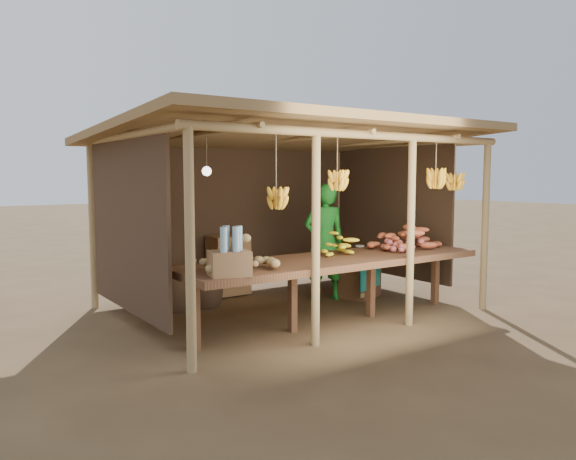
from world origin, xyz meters
TOP-DOWN VIEW (x-y plane):
  - ground at (0.00, 0.00)m, footprint 60.00×60.00m
  - stall_structure at (0.02, -0.08)m, footprint 4.70×3.50m
  - counter at (0.00, -0.95)m, footprint 3.90×1.05m
  - potato_heap at (-1.44, -1.10)m, footprint 1.02×0.77m
  - sweet_potato_heap at (1.32, -0.89)m, footprint 1.11×0.77m
  - onion_heap at (1.19, -0.99)m, footprint 0.88×0.69m
  - banana_pile at (0.19, -0.81)m, footprint 0.55×0.36m
  - tomato_basin at (-1.21, -0.74)m, footprint 0.35×0.35m
  - bottle_box at (-1.60, -1.31)m, footprint 0.45×0.39m
  - vendor at (0.73, 0.15)m, footprint 0.70×0.56m
  - tarp_crate at (1.25, 0.02)m, footprint 0.82×0.77m
  - carton_stack at (-0.44, 1.20)m, footprint 1.14×0.44m
  - burlap_sacks at (-1.10, 0.72)m, footprint 0.95×0.50m

SIDE VIEW (x-z plane):
  - ground at x=0.00m, z-range 0.00..0.00m
  - burlap_sacks at x=-1.10m, z-range -0.04..0.63m
  - tarp_crate at x=1.25m, z-range -0.07..0.71m
  - carton_stack at x=-0.44m, z-range -0.05..0.81m
  - counter at x=0.00m, z-range 0.34..1.14m
  - vendor at x=0.73m, z-range 0.00..1.66m
  - tomato_basin at x=-1.21m, z-range 0.78..0.97m
  - banana_pile at x=0.19m, z-range 0.80..1.14m
  - onion_heap at x=1.19m, z-range 0.80..1.15m
  - sweet_potato_heap at x=1.32m, z-range 0.80..1.16m
  - potato_heap at x=-1.44m, z-range 0.80..1.16m
  - bottle_box at x=-1.60m, z-range 0.74..1.23m
  - stall_structure at x=0.02m, z-range 0.70..3.13m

